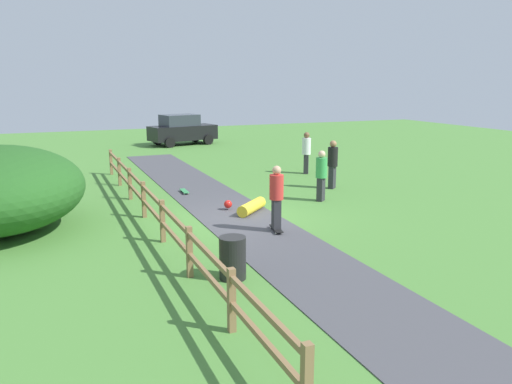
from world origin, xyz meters
TOP-DOWN VIEW (x-y plane):
  - ground_plane at (0.00, 0.00)m, footprint 60.00×60.00m
  - asphalt_path at (0.00, 0.00)m, footprint 2.40×28.00m
  - wooden_fence at (-2.60, 0.00)m, footprint 0.12×18.12m
  - trash_bin at (-1.80, -4.28)m, footprint 0.56×0.56m
  - skater_riding at (0.44, -1.59)m, footprint 0.44×0.82m
  - skater_fallen at (0.53, 0.56)m, footprint 1.33×1.34m
  - skateboard_loose at (-0.63, 4.07)m, footprint 0.23×0.81m
  - bystander_green at (3.37, 1.12)m, footprint 0.54×0.54m
  - bystander_black at (4.80, 2.75)m, footprint 0.53×0.53m
  - bystander_white at (5.37, 5.92)m, footprint 0.52×0.52m
  - parked_car_black at (2.92, 18.06)m, footprint 4.47×2.68m

SIDE VIEW (x-z plane):
  - ground_plane at x=0.00m, z-range 0.00..0.00m
  - asphalt_path at x=0.00m, z-range 0.00..0.02m
  - skateboard_loose at x=-0.63m, z-range 0.05..0.13m
  - skater_fallen at x=0.53m, z-range 0.02..0.38m
  - trash_bin at x=-1.80m, z-range 0.00..0.90m
  - wooden_fence at x=-2.60m, z-range 0.12..1.22m
  - bystander_green at x=3.37m, z-range 0.09..1.83m
  - parked_car_black at x=2.92m, z-range 0.00..1.92m
  - bystander_white at x=5.37m, z-range 0.10..1.93m
  - bystander_black at x=4.80m, z-range 0.10..1.94m
  - skater_riding at x=0.44m, z-range 0.12..1.93m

